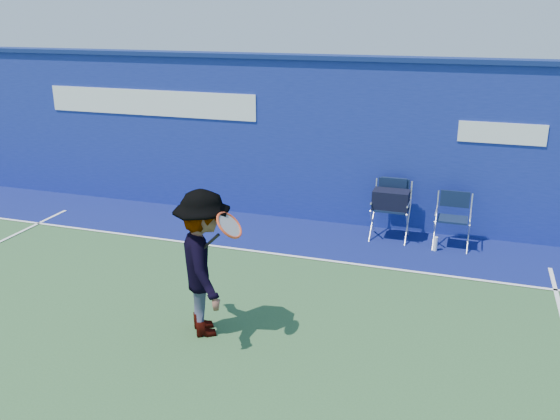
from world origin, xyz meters
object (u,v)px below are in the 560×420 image
(directors_chair_left, at_px, (390,215))
(water_bottle, at_px, (435,244))
(tennis_player, at_px, (204,264))
(directors_chair_right, at_px, (452,231))

(directors_chair_left, relative_size, water_bottle, 4.21)
(directors_chair_left, relative_size, tennis_player, 0.56)
(directors_chair_left, height_order, tennis_player, tennis_player)
(water_bottle, bearing_deg, directors_chair_left, 157.38)
(water_bottle, bearing_deg, tennis_player, -125.20)
(directors_chair_left, bearing_deg, water_bottle, -22.62)
(directors_chair_right, height_order, tennis_player, tennis_player)
(directors_chair_left, distance_m, directors_chair_right, 1.07)
(tennis_player, bearing_deg, water_bottle, 54.80)
(water_bottle, relative_size, tennis_player, 0.13)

